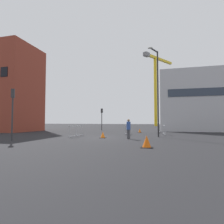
% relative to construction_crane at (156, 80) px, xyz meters
% --- Properties ---
extents(ground, '(160.00, 160.00, 0.00)m').
position_rel_construction_crane_xyz_m(ground, '(-4.10, -40.99, -14.07)').
color(ground, black).
extents(brick_building, '(7.71, 6.82, 12.69)m').
position_rel_construction_crane_xyz_m(brick_building, '(-20.90, -34.71, -7.72)').
color(brick_building, brown).
rests_on(brick_building, ground).
extents(office_block, '(13.90, 7.95, 9.17)m').
position_rel_construction_crane_xyz_m(office_block, '(8.02, -25.83, -9.48)').
color(office_block, '#B7B7BC').
rests_on(office_block, ground).
extents(construction_crane, '(8.75, 11.98, 21.68)m').
position_rel_construction_crane_xyz_m(construction_crane, '(0.00, 0.00, 0.00)').
color(construction_crane, yellow).
rests_on(construction_crane, ground).
extents(streetlamp_tall, '(0.93, 1.51, 8.33)m').
position_rel_construction_crane_xyz_m(streetlamp_tall, '(0.76, -39.51, -9.25)').
color(streetlamp_tall, '#232326').
rests_on(streetlamp_tall, ground).
extents(traffic_light_near, '(0.38, 0.36, 3.61)m').
position_rel_construction_crane_xyz_m(traffic_light_near, '(-8.33, -28.35, -11.62)').
color(traffic_light_near, '#2D2D30').
rests_on(traffic_light_near, ground).
extents(traffic_light_crosswalk, '(0.36, 0.38, 4.03)m').
position_rel_construction_crane_xyz_m(traffic_light_crosswalk, '(-10.08, -45.65, -11.36)').
color(traffic_light_crosswalk, '#2D2D30').
rests_on(traffic_light_crosswalk, ground).
extents(pedestrian_walking, '(0.34, 0.34, 1.69)m').
position_rel_construction_crane_xyz_m(pedestrian_walking, '(-1.60, -41.96, -13.09)').
color(pedestrian_walking, '#4C4C51').
rests_on(pedestrian_walking, ground).
extents(safety_barrier_right_run, '(0.13, 1.85, 1.08)m').
position_rel_construction_crane_xyz_m(safety_barrier_right_run, '(0.92, -32.61, -13.51)').
color(safety_barrier_right_run, '#B2B5BA').
rests_on(safety_barrier_right_run, ground).
extents(safety_barrier_left_run, '(0.33, 2.57, 1.08)m').
position_rel_construction_crane_xyz_m(safety_barrier_left_run, '(-7.00, -40.81, -13.50)').
color(safety_barrier_left_run, '#9EA0A5').
rests_on(safety_barrier_left_run, ground).
extents(safety_barrier_rear, '(0.09, 1.92, 1.08)m').
position_rel_construction_crane_xyz_m(safety_barrier_rear, '(-2.77, -36.48, -13.51)').
color(safety_barrier_rear, gray).
rests_on(safety_barrier_rear, ground).
extents(safety_barrier_front, '(0.26, 2.55, 1.08)m').
position_rel_construction_crane_xyz_m(safety_barrier_front, '(1.44, -36.13, -13.50)').
color(safety_barrier_front, '#9EA0A5').
rests_on(safety_barrier_front, ground).
extents(traffic_cone_orange, '(0.68, 0.68, 0.69)m').
position_rel_construction_crane_xyz_m(traffic_cone_orange, '(0.23, -46.70, -13.75)').
color(traffic_cone_orange, black).
rests_on(traffic_cone_orange, ground).
extents(traffic_cone_striped, '(0.56, 0.56, 0.57)m').
position_rel_construction_crane_xyz_m(traffic_cone_striped, '(-4.02, -41.55, -13.81)').
color(traffic_cone_striped, black).
rests_on(traffic_cone_striped, ground).
extents(traffic_cone_on_verge, '(0.52, 0.52, 0.52)m').
position_rel_construction_crane_xyz_m(traffic_cone_on_verge, '(-1.58, -33.02, -13.83)').
color(traffic_cone_on_verge, black).
rests_on(traffic_cone_on_verge, ground).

